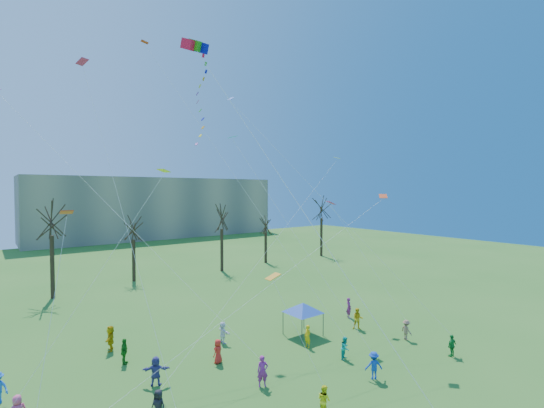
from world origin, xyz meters
TOP-DOWN VIEW (x-y plane):
  - distant_building at (22.00, 82.00)m, footprint 60.00×14.00m
  - bare_tree_row at (1.97, 35.56)m, footprint 69.63×7.99m
  - big_box_kite at (-1.91, 9.59)m, footprint 2.61×8.66m
  - canopy_tent_blue at (7.07, 10.03)m, footprint 3.56×3.56m
  - festival_crowd at (-1.99, 8.01)m, footprint 27.36×16.88m
  - small_kites_aloft at (-0.00, 11.14)m, footprint 28.52×20.37m

SIDE VIEW (x-z plane):
  - festival_crowd at x=-1.99m, z-range -0.07..1.79m
  - canopy_tent_blue at x=7.07m, z-range 0.93..3.59m
  - bare_tree_row at x=1.97m, z-range 1.70..12.48m
  - distant_building at x=22.00m, z-range 0.00..15.00m
  - small_kites_aloft at x=0.00m, z-range -3.38..30.60m
  - big_box_kite at x=-1.91m, z-range 5.24..29.88m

